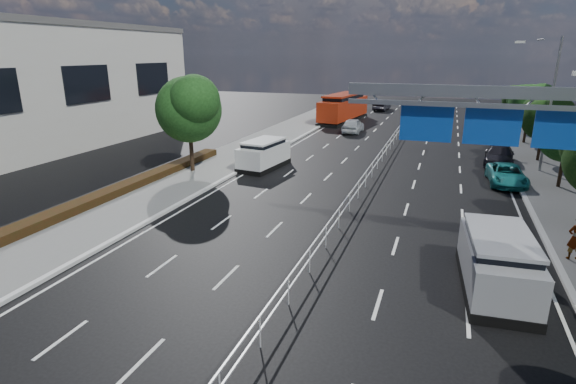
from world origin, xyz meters
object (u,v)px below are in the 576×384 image
(near_car_silver, at_px, (353,125))
(parked_car_teal, at_px, (507,175))
(white_minivan, at_px, (264,154))
(red_bus, at_px, (344,107))
(near_car_dark, at_px, (382,105))
(parked_car_dark, at_px, (499,155))
(pedestrian_a, at_px, (576,238))
(silver_minivan, at_px, (497,262))
(overhead_gantry, at_px, (515,120))

(near_car_silver, relative_size, parked_car_teal, 0.97)
(white_minivan, height_order, red_bus, red_bus)
(white_minivan, height_order, near_car_dark, white_minivan)
(parked_car_dark, distance_m, pedestrian_a, 16.97)
(near_car_silver, relative_size, silver_minivan, 0.85)
(overhead_gantry, relative_size, parked_car_dark, 2.10)
(parked_car_teal, bearing_deg, near_car_dark, 106.88)
(near_car_dark, xyz_separation_m, pedestrian_a, (14.27, -47.27, 0.25))
(white_minivan, bearing_deg, overhead_gantry, -29.73)
(white_minivan, bearing_deg, parked_car_dark, 29.73)
(near_car_dark, relative_size, silver_minivan, 0.92)
(red_bus, distance_m, parked_car_teal, 28.18)
(red_bus, bearing_deg, parked_car_dark, -41.03)
(red_bus, height_order, silver_minivan, red_bus)
(silver_minivan, relative_size, parked_car_teal, 1.15)
(silver_minivan, height_order, pedestrian_a, silver_minivan)
(near_car_dark, relative_size, parked_car_dark, 0.98)
(pedestrian_a, bearing_deg, near_car_dark, -87.85)
(near_car_silver, xyz_separation_m, parked_car_teal, (13.03, -15.79, -0.12))
(parked_car_teal, bearing_deg, overhead_gantry, -100.19)
(near_car_silver, xyz_separation_m, near_car_dark, (0.10, 20.20, 0.03))
(red_bus, xyz_separation_m, pedestrian_a, (17.10, -34.62, -0.68))
(white_minivan, relative_size, parked_car_teal, 1.09)
(near_car_silver, bearing_deg, pedestrian_a, 118.09)
(silver_minivan, bearing_deg, near_car_dark, 98.30)
(near_car_dark, bearing_deg, near_car_silver, 94.22)
(white_minivan, distance_m, parked_car_teal, 16.11)
(near_car_dark, distance_m, parked_car_dark, 33.01)
(overhead_gantry, distance_m, near_car_silver, 30.41)
(silver_minivan, distance_m, pedestrian_a, 4.56)
(red_bus, height_order, parked_car_teal, red_bus)
(pedestrian_a, bearing_deg, parked_car_dark, -100.25)
(white_minivan, distance_m, pedestrian_a, 20.12)
(near_car_silver, xyz_separation_m, pedestrian_a, (14.36, -27.07, 0.29))
(red_bus, distance_m, near_car_dark, 13.00)
(silver_minivan, relative_size, parked_car_dark, 1.07)
(near_car_dark, height_order, silver_minivan, silver_minivan)
(red_bus, distance_m, parked_car_dark, 23.75)
(white_minivan, height_order, silver_minivan, silver_minivan)
(white_minivan, distance_m, silver_minivan, 19.63)
(white_minivan, xyz_separation_m, red_bus, (0.29, 24.51, 0.71))
(silver_minivan, xyz_separation_m, parked_car_dark, (1.80, 20.26, -0.33))
(white_minivan, relative_size, red_bus, 0.44)
(red_bus, distance_m, pedestrian_a, 38.62)
(red_bus, bearing_deg, silver_minivan, -62.53)
(silver_minivan, bearing_deg, parked_car_teal, 78.97)
(parked_car_dark, bearing_deg, overhead_gantry, -89.17)
(near_car_silver, distance_m, parked_car_teal, 20.47)
(overhead_gantry, relative_size, near_car_silver, 2.33)
(near_car_dark, height_order, parked_car_teal, near_car_dark)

